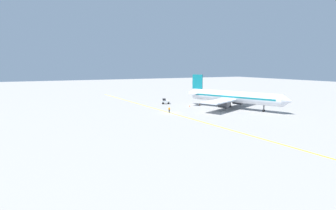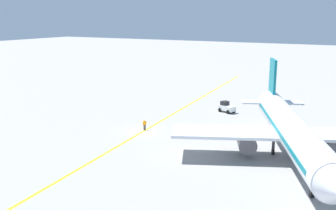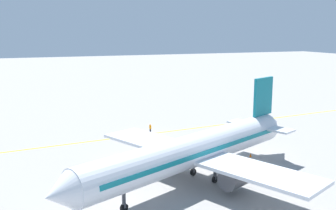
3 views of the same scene
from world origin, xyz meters
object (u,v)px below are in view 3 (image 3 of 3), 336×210
at_px(traffic_cone_near_nose, 223,146).
at_px(ground_crew_worker, 150,128).
at_px(baggage_tug_white, 261,129).
at_px(traffic_cone_mid_apron, 251,155).
at_px(airplane_at_gate, 195,151).

bearing_deg(traffic_cone_near_nose, ground_crew_worker, 32.39).
height_order(baggage_tug_white, ground_crew_worker, baggage_tug_white).
bearing_deg(traffic_cone_mid_apron, baggage_tug_white, -40.45).
bearing_deg(baggage_tug_white, ground_crew_worker, 67.88).
bearing_deg(traffic_cone_mid_apron, traffic_cone_near_nose, 16.48).
bearing_deg(airplane_at_gate, ground_crew_worker, -5.71).
distance_m(baggage_tug_white, traffic_cone_near_nose, 10.56).
relative_size(baggage_tug_white, ground_crew_worker, 1.99).
relative_size(ground_crew_worker, traffic_cone_mid_apron, 3.05).
bearing_deg(ground_crew_worker, airplane_at_gate, 174.29).
bearing_deg(traffic_cone_mid_apron, airplane_at_gate, 116.76).
height_order(baggage_tug_white, traffic_cone_near_nose, baggage_tug_white).
xyz_separation_m(airplane_at_gate, traffic_cone_mid_apron, (5.44, -10.80, -3.43)).
xyz_separation_m(baggage_tug_white, ground_crew_worker, (6.79, 16.69, 0.01)).
bearing_deg(airplane_at_gate, baggage_tug_white, -51.69).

